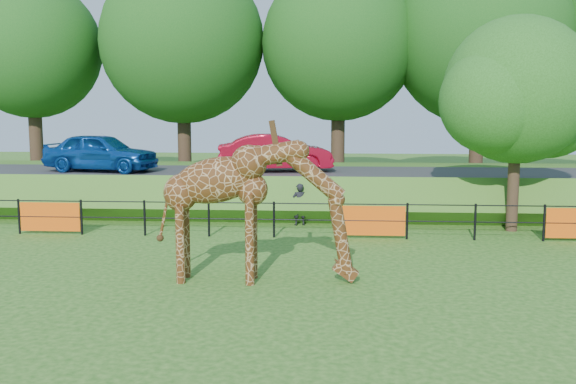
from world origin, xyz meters
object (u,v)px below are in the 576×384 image
object	(u,v)px
car_red	(275,153)
tree_east	(520,96)
car_blue	(101,152)
visitor	(299,204)
giraffe	(257,211)

from	to	relation	value
car_red	tree_east	xyz separation A→B (m)	(8.11, -4.35, 2.12)
car_blue	car_red	distance (m)	6.88
car_blue	tree_east	distance (m)	15.63
car_red	tree_east	world-z (taller)	tree_east
car_blue	visitor	bearing A→B (deg)	-103.58
visitor	tree_east	distance (m)	7.82
car_blue	tree_east	xyz separation A→B (m)	(14.98, -3.96, 2.10)
tree_east	car_blue	bearing A→B (deg)	165.19
car_blue	visitor	xyz separation A→B (m)	(8.04, -3.49, -1.47)
giraffe	tree_east	size ratio (longest dim) A/B	0.67
giraffe	tree_east	world-z (taller)	tree_east
car_red	car_blue	bearing A→B (deg)	83.98
visitor	tree_east	world-z (taller)	tree_east
car_red	visitor	world-z (taller)	car_red
visitor	car_blue	bearing A→B (deg)	-40.64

